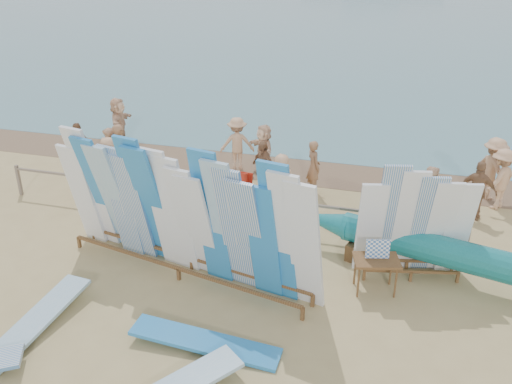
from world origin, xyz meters
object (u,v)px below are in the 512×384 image
(beachgoer_5, at_px, (264,150))
(flat_board_d, at_px, (205,347))
(outrigger_canoe, at_px, (454,256))
(beachgoer_extra_0, at_px, (500,179))
(vendor_table, at_px, (375,274))
(beachgoer_4, at_px, (263,168))
(beachgoer_3, at_px, (237,143))
(beach_chair_left, at_px, (241,195))
(beachgoer_11, at_px, (119,123))
(beachgoer_7, at_px, (314,167))
(beachgoer_10, at_px, (478,191))
(beachgoer_extra_1, at_px, (79,146))
(main_surfboard_rack, at_px, (183,217))
(beachgoer_6, at_px, (282,182))
(beachgoer_2, at_px, (112,156))
(flat_board_a, at_px, (36,331))
(beachgoer_1, at_px, (122,155))
(beachgoer_0, at_px, (111,167))
(beachgoer_9, at_px, (493,169))
(beachgoer_8, at_px, (427,197))
(side_surfboard_rack, at_px, (414,226))
(stroller, at_px, (273,196))
(beach_chair_right, at_px, (236,197))

(beachgoer_5, bearing_deg, flat_board_d, -27.06)
(outrigger_canoe, height_order, beachgoer_extra_0, beachgoer_extra_0)
(vendor_table, relative_size, beachgoer_4, 0.76)
(beachgoer_3, bearing_deg, beach_chair_left, 90.03)
(beachgoer_11, height_order, beachgoer_7, beachgoer_11)
(beachgoer_10, distance_m, beachgoer_extra_1, 11.75)
(main_surfboard_rack, xyz_separation_m, beachgoer_6, (1.19, 3.73, -0.61))
(flat_board_d, bearing_deg, beachgoer_2, 40.43)
(flat_board_a, distance_m, beachgoer_3, 8.86)
(main_surfboard_rack, height_order, outrigger_canoe, main_surfboard_rack)
(beachgoer_1, bearing_deg, beachgoer_0, 156.29)
(beachgoer_11, distance_m, beachgoer_extra_1, 2.19)
(beachgoer_extra_1, bearing_deg, beach_chair_left, -0.65)
(beachgoer_9, bearing_deg, vendor_table, 122.26)
(beachgoer_8, height_order, beachgoer_11, beachgoer_11)
(beachgoer_7, bearing_deg, beachgoer_0, 73.92)
(vendor_table, bearing_deg, side_surfboard_rack, 34.68)
(stroller, bearing_deg, beachgoer_6, 33.38)
(beach_chair_left, height_order, beachgoer_4, beachgoer_4)
(beachgoer_9, bearing_deg, beachgoer_0, 73.30)
(main_surfboard_rack, relative_size, beachgoer_2, 3.66)
(beachgoer_5, bearing_deg, beachgoer_4, -20.54)
(flat_board_a, xyz_separation_m, beachgoer_2, (-2.12, 6.62, 0.84))
(side_surfboard_rack, xyz_separation_m, beachgoer_6, (-3.41, 2.44, -0.42))
(outrigger_canoe, relative_size, beach_chair_right, 8.21)
(beachgoer_5, distance_m, beachgoer_2, 4.52)
(beachgoer_extra_1, bearing_deg, beach_chair_right, -2.53)
(beachgoer_7, bearing_deg, beachgoer_6, 120.78)
(beach_chair_left, relative_size, beachgoer_3, 0.50)
(vendor_table, relative_size, beachgoer_7, 0.77)
(beachgoer_8, relative_size, beachgoer_0, 0.95)
(outrigger_canoe, bearing_deg, beachgoer_5, 153.76)
(beachgoer_extra_0, height_order, beachgoer_extra_1, beachgoer_extra_0)
(vendor_table, xyz_separation_m, beachgoer_0, (-7.56, 2.74, 0.46))
(beachgoer_3, height_order, beachgoer_7, beachgoer_3)
(beachgoer_1, height_order, beachgoer_9, beachgoer_1)
(beachgoer_6, bearing_deg, beach_chair_left, -34.73)
(flat_board_a, relative_size, beachgoer_0, 1.57)
(beachgoer_7, bearing_deg, side_surfboard_rack, -177.68)
(beach_chair_right, bearing_deg, beachgoer_extra_1, 164.69)
(vendor_table, relative_size, beach_chair_left, 1.42)
(main_surfboard_rack, distance_m, vendor_table, 4.10)
(flat_board_a, distance_m, beachgoer_extra_0, 11.81)
(flat_board_d, height_order, beachgoer_extra_1, beachgoer_extra_1)
(beachgoer_4, xyz_separation_m, beachgoer_9, (6.17, 1.50, 0.09))
(beach_chair_right, distance_m, beachgoer_2, 4.06)
(beachgoer_1, relative_size, beachgoer_5, 1.14)
(beachgoer_3, relative_size, beachgoer_11, 0.93)
(beachgoer_1, height_order, beachgoer_2, beachgoer_1)
(beachgoer_3, height_order, beachgoer_10, beachgoer_3)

